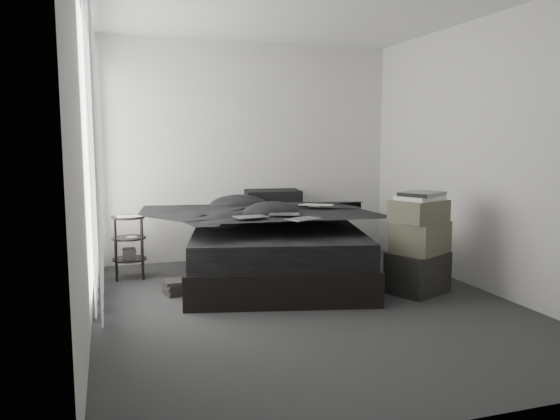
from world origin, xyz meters
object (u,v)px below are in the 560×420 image
object	(u,v)px
bed	(276,263)
side_stand	(129,248)
laptop	(315,199)
box_lower	(418,272)

from	to	relation	value
bed	side_stand	xyz separation A→B (m)	(-1.47, 0.47, 0.17)
bed	laptop	distance (m)	0.80
bed	box_lower	xyz separation A→B (m)	(1.12, -0.94, 0.04)
side_stand	laptop	bearing A→B (deg)	-15.16
box_lower	laptop	bearing A→B (deg)	128.07
bed	laptop	world-z (taller)	laptop
box_lower	side_stand	bearing A→B (deg)	151.48
side_stand	bed	bearing A→B (deg)	-17.70
bed	side_stand	size ratio (longest dim) A/B	3.52
bed	side_stand	bearing A→B (deg)	175.65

